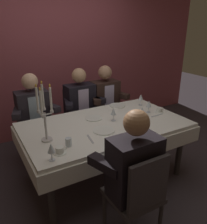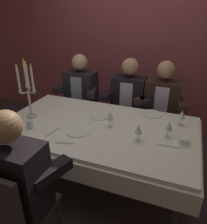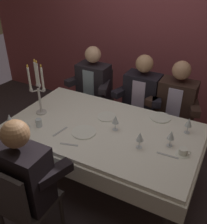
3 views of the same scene
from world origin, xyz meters
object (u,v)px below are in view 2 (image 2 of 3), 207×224
Objects in this scene: wine_glass_4 at (110,116)px; coffee_cup_0 at (183,141)px; wine_glass_3 at (139,129)px; candelabra at (28,92)px; water_tumbler_0 at (30,125)px; dinner_plate_2 at (78,131)px; dinner_plate_1 at (151,114)px; seated_diner_0 at (81,90)px; dinner_plate_0 at (99,116)px; coffee_cup_1 at (14,128)px; wine_glass_1 at (169,126)px; seated_diner_3 at (162,101)px; seated_diner_1 at (16,178)px; seated_diner_2 at (129,97)px; wine_glass_0 at (182,115)px; dining_table at (97,136)px.

wine_glass_4 reaches higher than coffee_cup_0.
wine_glass_3 reaches higher than coffee_cup_0.
candelabra is 0.35m from water_tumbler_0.
dinner_plate_2 is 0.94m from coffee_cup_0.
dinner_plate_1 is 1.26m from water_tumbler_0.
candelabra reaches higher than seated_diner_0.
dinner_plate_1 is at bearing 26.37° from dinner_plate_0.
water_tumbler_0 is 0.14m from coffee_cup_1.
dinner_plate_1 is 1.35× the size of wine_glass_1.
seated_diner_3 is at bearing 37.85° from candelabra.
coffee_cup_0 is (0.13, -0.06, -0.09)m from wine_glass_1.
candelabra is 1.55m from coffee_cup_0.
seated_diner_0 reaches higher than dinner_plate_1.
dinner_plate_0 is 1.09m from seated_diner_1.
wine_glass_4 is 0.13× the size of seated_diner_1.
dinner_plate_2 is at bearing -100.62° from seated_diner_2.
candelabra is 0.77m from dinner_plate_0.
wine_glass_0 and wine_glass_1 have the same top height.
dining_table is 11.83× the size of wine_glass_4.
candelabra reaches higher than water_tumbler_0.
wine_glass_1 is at bearing 15.93° from coffee_cup_1.
seated_diner_0 is at bearing 128.92° from dinner_plate_0.
seated_diner_2 is at bearing 58.34° from coffee_cup_1.
wine_glass_0 and wine_glass_3 have the same top height.
dinner_plate_2 is at bearing -9.15° from candelabra.
seated_diner_1 reaches higher than dinner_plate_1.
candelabra is 2.57× the size of dinner_plate_2.
wine_glass_1 is 1.56m from seated_diner_0.
dinner_plate_0 is at bearing 79.37° from dinner_plate_2.
dinner_plate_1 is at bearing 35.02° from coffee_cup_1.
seated_diner_3 is (-0.25, 0.58, -0.12)m from wine_glass_0.
coffee_cup_1 is (-1.46, -0.67, -0.09)m from wine_glass_0.
wine_glass_1 reaches higher than dinner_plate_2.
water_tumbler_0 reaches higher than coffee_cup_0.
dinner_plate_0 is 0.83m from wine_glass_0.
coffee_cup_0 is 0.11× the size of seated_diner_2.
candelabra is at bearing -176.06° from wine_glass_1.
coffee_cup_1 is at bearing -152.02° from dining_table.
water_tumbler_0 is at bearing -171.17° from wine_glass_3.
wine_glass_3 is (0.49, -0.32, 0.11)m from dinner_plate_0.
dining_table is at bearing -55.07° from seated_diner_0.
water_tumbler_0 is (0.15, -0.21, -0.24)m from candelabra.
coffee_cup_1 is 0.11× the size of seated_diner_2.
dining_table is 0.23m from dinner_plate_0.
dinner_plate_0 is 0.57m from dinner_plate_1.
coffee_cup_1 is 0.11× the size of seated_diner_0.
seated_diner_0 reaches higher than coffee_cup_0.
dining_table is at bearing 74.98° from seated_diner_1.
dinner_plate_2 is 0.47m from water_tumbler_0.
wine_glass_3 is 0.13× the size of seated_diner_3.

